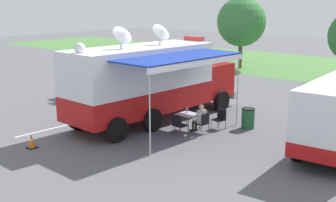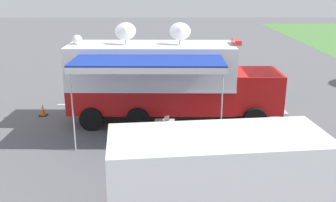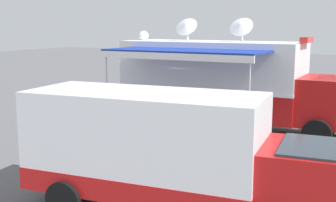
{
  "view_description": "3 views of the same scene",
  "coord_description": "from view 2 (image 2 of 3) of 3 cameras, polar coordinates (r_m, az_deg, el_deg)",
  "views": [
    {
      "loc": [
        13.79,
        -13.53,
        5.51
      ],
      "look_at": [
        2.21,
        -0.62,
        1.49
      ],
      "focal_mm": 46.91,
      "sensor_mm": 36.0,
      "label": 1
    },
    {
      "loc": [
        16.79,
        0.55,
        6.2
      ],
      "look_at": [
        0.57,
        0.74,
        1.09
      ],
      "focal_mm": 41.47,
      "sensor_mm": 36.0,
      "label": 2
    },
    {
      "loc": [
        16.49,
        6.68,
        4.13
      ],
      "look_at": [
        2.19,
        -0.82,
        1.35
      ],
      "focal_mm": 47.05,
      "sensor_mm": 36.0,
      "label": 3
    }
  ],
  "objects": [
    {
      "name": "ground_plane",
      "position": [
        17.91,
        -2.38,
        -2.78
      ],
      "size": [
        100.0,
        100.0,
        0.0
      ],
      "primitive_type": "plane",
      "color": "#5B5B60"
    },
    {
      "name": "lot_stripe",
      "position": [
        20.31,
        -9.43,
        -0.52
      ],
      "size": [
        0.21,
        4.8,
        0.01
      ],
      "primitive_type": "cube",
      "rotation": [
        0.0,
        0.0,
        -0.02
      ],
      "color": "silver",
      "rests_on": "ground"
    },
    {
      "name": "command_truck",
      "position": [
        17.27,
        0.02,
        3.24
      ],
      "size": [
        4.97,
        9.54,
        4.53
      ],
      "color": "#B71414",
      "rests_on": "ground"
    },
    {
      "name": "folding_table",
      "position": [
        15.55,
        -0.5,
        -3.33
      ],
      "size": [
        0.82,
        0.82,
        0.73
      ],
      "color": "silver",
      "rests_on": "ground"
    },
    {
      "name": "water_bottle",
      "position": [
        15.63,
        0.04,
        -2.59
      ],
      "size": [
        0.07,
        0.07,
        0.22
      ],
      "color": "#4C99D8",
      "rests_on": "folding_table"
    },
    {
      "name": "folding_chair_at_table",
      "position": [
        14.87,
        -0.18,
        -4.99
      ],
      "size": [
        0.49,
        0.49,
        0.87
      ],
      "color": "black",
      "rests_on": "ground"
    },
    {
      "name": "folding_chair_beside_table",
      "position": [
        15.41,
        -3.67,
        -4.21
      ],
      "size": [
        0.49,
        0.49,
        0.87
      ],
      "color": "black",
      "rests_on": "ground"
    },
    {
      "name": "folding_chair_spare_by_truck",
      "position": [
        14.8,
        3.84,
        -5.15
      ],
      "size": [
        0.52,
        0.52,
        0.87
      ],
      "color": "black",
      "rests_on": "ground"
    },
    {
      "name": "seated_responder",
      "position": [
        14.99,
        -0.18,
        -4.23
      ],
      "size": [
        0.67,
        0.56,
        1.25
      ],
      "color": "silver",
      "rests_on": "ground"
    },
    {
      "name": "trash_bin",
      "position": [
        14.11,
        7.63,
        -6.7
      ],
      "size": [
        0.57,
        0.57,
        0.91
      ],
      "color": "#235B33",
      "rests_on": "ground"
    },
    {
      "name": "traffic_cone",
      "position": [
        19.29,
        -17.92,
        -1.26
      ],
      "size": [
        0.36,
        0.36,
        0.58
      ],
      "color": "black",
      "rests_on": "ground"
    },
    {
      "name": "support_truck",
      "position": [
        9.92,
        10.2,
        -11.85
      ],
      "size": [
        2.88,
        6.98,
        2.7
      ],
      "color": "white",
      "rests_on": "ground"
    },
    {
      "name": "car_behind_truck",
      "position": [
        22.76,
        2.51,
        3.96
      ],
      "size": [
        4.3,
        2.21,
        1.76
      ],
      "color": "silver",
      "rests_on": "ground"
    }
  ]
}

